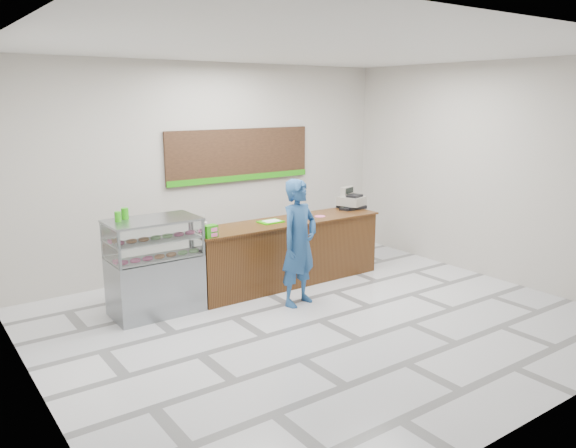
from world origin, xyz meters
TOP-DOWN VIEW (x-y plane):
  - floor at (0.00, 0.00)m, footprint 7.00×7.00m
  - back_wall at (0.00, 3.00)m, footprint 7.00×0.00m
  - ceiling at (0.00, 0.00)m, footprint 7.00×7.00m
  - sales_counter at (0.55, 1.55)m, footprint 3.26×0.76m
  - display_case at (-1.67, 1.55)m, footprint 1.22×0.72m
  - menu_board at (0.55, 2.96)m, footprint 2.80×0.06m
  - cash_register at (2.05, 1.72)m, footprint 0.49×0.51m
  - card_terminal at (1.82, 1.62)m, footprint 0.15×0.19m
  - serving_tray at (0.27, 1.59)m, footprint 0.37×0.27m
  - napkin_box at (-0.95, 1.71)m, footprint 0.17×0.17m
  - straw_cup at (-0.84, 1.66)m, footprint 0.09×0.09m
  - promo_box at (-0.95, 1.28)m, footprint 0.21×0.16m
  - donut_decal at (1.16, 1.49)m, footprint 0.18×0.18m
  - green_cup_left at (-2.10, 1.66)m, footprint 0.09×0.09m
  - green_cup_right at (-1.96, 1.76)m, footprint 0.10×0.10m
  - customer at (0.15, 0.69)m, footprint 0.75×0.58m

SIDE VIEW (x-z plane):
  - floor at x=0.00m, z-range 0.00..0.00m
  - sales_counter at x=0.55m, z-range 0.00..1.03m
  - display_case at x=-1.67m, z-range 0.01..1.34m
  - customer at x=0.15m, z-range 0.00..1.82m
  - donut_decal at x=1.16m, z-range 1.03..1.03m
  - serving_tray at x=0.27m, z-range 1.03..1.05m
  - card_terminal at x=1.82m, z-range 1.03..1.07m
  - napkin_box at x=-0.95m, z-range 1.03..1.16m
  - straw_cup at x=-0.84m, z-range 1.03..1.16m
  - promo_box at x=-0.95m, z-range 1.03..1.20m
  - cash_register at x=2.05m, z-range 0.98..1.35m
  - green_cup_left at x=-2.10m, z-range 1.33..1.46m
  - green_cup_right at x=-1.96m, z-range 1.33..1.48m
  - back_wall at x=0.00m, z-range -1.75..5.25m
  - menu_board at x=0.55m, z-range 1.48..2.38m
  - ceiling at x=0.00m, z-range 3.50..3.50m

